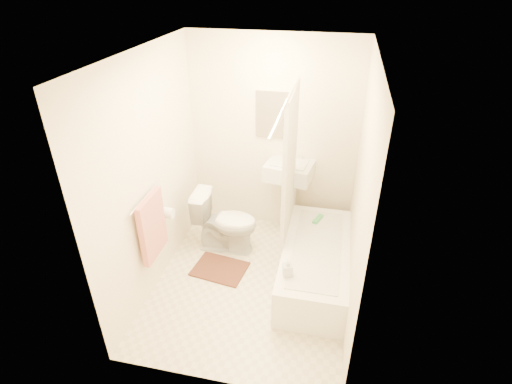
% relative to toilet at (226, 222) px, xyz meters
% --- Properties ---
extents(floor, '(2.40, 2.40, 0.00)m').
position_rel_toilet_xyz_m(floor, '(0.43, -0.55, -0.37)').
color(floor, beige).
rests_on(floor, ground).
extents(ceiling, '(2.40, 2.40, 0.00)m').
position_rel_toilet_xyz_m(ceiling, '(0.43, -0.55, 2.03)').
color(ceiling, white).
rests_on(ceiling, ground).
extents(wall_back, '(2.00, 0.02, 2.40)m').
position_rel_toilet_xyz_m(wall_back, '(0.43, 0.65, 0.83)').
color(wall_back, beige).
rests_on(wall_back, ground).
extents(wall_left, '(0.02, 2.40, 2.40)m').
position_rel_toilet_xyz_m(wall_left, '(-0.57, -0.55, 0.83)').
color(wall_left, beige).
rests_on(wall_left, ground).
extents(wall_right, '(0.02, 2.40, 2.40)m').
position_rel_toilet_xyz_m(wall_right, '(1.43, -0.55, 0.83)').
color(wall_right, beige).
rests_on(wall_right, ground).
extents(mirror, '(0.40, 0.03, 0.55)m').
position_rel_toilet_xyz_m(mirror, '(0.43, 0.63, 1.13)').
color(mirror, white).
rests_on(mirror, wall_back).
extents(curtain_rod, '(0.03, 1.70, 0.03)m').
position_rel_toilet_xyz_m(curtain_rod, '(0.73, -0.45, 1.63)').
color(curtain_rod, silver).
rests_on(curtain_rod, wall_back).
extents(shower_curtain, '(0.04, 0.80, 1.55)m').
position_rel_toilet_xyz_m(shower_curtain, '(0.73, -0.05, 0.85)').
color(shower_curtain, silver).
rests_on(shower_curtain, curtain_rod).
extents(towel_bar, '(0.02, 0.60, 0.02)m').
position_rel_toilet_xyz_m(towel_bar, '(-0.53, -0.80, 0.73)').
color(towel_bar, silver).
rests_on(towel_bar, wall_left).
extents(towel, '(0.06, 0.45, 0.66)m').
position_rel_toilet_xyz_m(towel, '(-0.50, -0.80, 0.41)').
color(towel, '#CC7266').
rests_on(towel, towel_bar).
extents(toilet_paper, '(0.11, 0.12, 0.12)m').
position_rel_toilet_xyz_m(toilet_paper, '(-0.50, -0.43, 0.33)').
color(toilet_paper, white).
rests_on(toilet_paper, wall_left).
extents(toilet, '(0.76, 0.43, 0.74)m').
position_rel_toilet_xyz_m(toilet, '(0.00, 0.00, 0.00)').
color(toilet, white).
rests_on(toilet, floor).
extents(sink, '(0.60, 0.51, 1.06)m').
position_rel_toilet_xyz_m(sink, '(0.67, 0.51, 0.16)').
color(sink, silver).
rests_on(sink, floor).
extents(bathtub, '(0.68, 1.55, 0.44)m').
position_rel_toilet_xyz_m(bathtub, '(1.09, -0.34, -0.15)').
color(bathtub, white).
rests_on(bathtub, floor).
extents(bath_mat, '(0.64, 0.51, 0.02)m').
position_rel_toilet_xyz_m(bath_mat, '(0.04, -0.41, -0.36)').
color(bath_mat, '#48271F').
rests_on(bath_mat, floor).
extents(soap_bottle, '(0.11, 0.11, 0.19)m').
position_rel_toilet_xyz_m(soap_bottle, '(0.85, -0.84, 0.16)').
color(soap_bottle, white).
rests_on(soap_bottle, bathtub).
extents(scrub_brush, '(0.12, 0.20, 0.04)m').
position_rel_toilet_xyz_m(scrub_brush, '(1.06, 0.15, 0.09)').
color(scrub_brush, '#47B35B').
rests_on(scrub_brush, bathtub).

